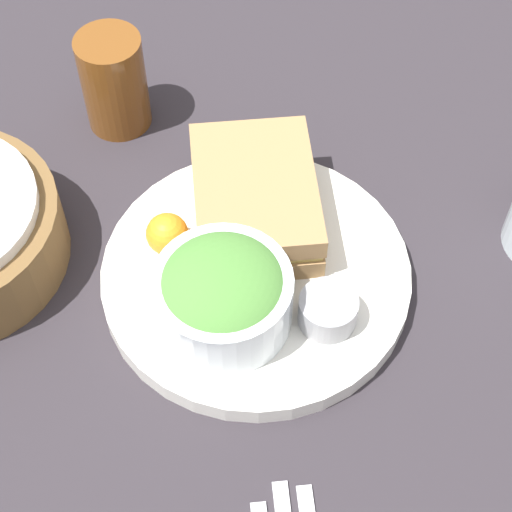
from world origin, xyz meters
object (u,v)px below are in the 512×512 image
dressing_cup (328,310)px  sandwich (254,199)px  salad_bowl (223,294)px  drink_glass (114,82)px  plate (256,276)px

dressing_cup → sandwich: bearing=28.3°
salad_bowl → dressing_cup: size_ratio=2.32×
drink_glass → plate: bearing=-146.1°
dressing_cup → drink_glass: size_ratio=0.48×
plate → salad_bowl: (-0.05, 0.03, 0.04)m
salad_bowl → dressing_cup: 0.09m
salad_bowl → plate: bearing=-30.3°
plate → sandwich: sandwich is taller
dressing_cup → plate: bearing=48.6°
sandwich → dressing_cup: 0.13m
sandwich → drink_glass: bearing=43.2°
plate → drink_glass: 0.25m
plate → salad_bowl: 0.07m
salad_bowl → dressing_cup: salad_bowl is taller
drink_glass → sandwich: bearing=-136.8°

